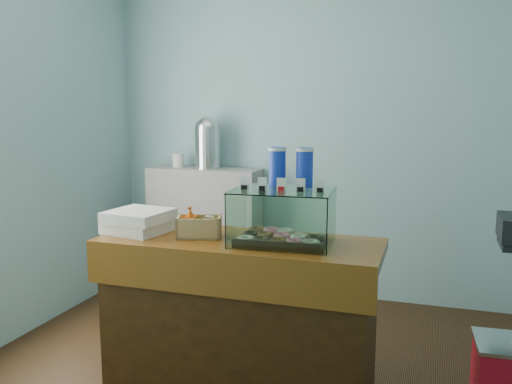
% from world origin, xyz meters
% --- Properties ---
extents(ground, '(3.50, 3.50, 0.00)m').
position_xyz_m(ground, '(0.00, 0.00, 0.00)').
color(ground, black).
rests_on(ground, ground).
extents(room_shell, '(3.54, 3.04, 2.82)m').
position_xyz_m(room_shell, '(0.03, 0.01, 1.71)').
color(room_shell, '#7BADB4').
rests_on(room_shell, ground).
extents(counter, '(1.60, 0.60, 0.90)m').
position_xyz_m(counter, '(0.00, -0.25, 0.46)').
color(counter, '#3D240B').
rests_on(counter, ground).
extents(back_shelf, '(1.00, 0.32, 1.10)m').
position_xyz_m(back_shelf, '(-0.90, 1.32, 0.55)').
color(back_shelf, gray).
rests_on(back_shelf, ground).
extents(display_case, '(0.57, 0.43, 0.52)m').
position_xyz_m(display_case, '(0.25, -0.22, 1.07)').
color(display_case, '#372010').
rests_on(display_case, counter).
extents(condiment_crate, '(0.28, 0.22, 0.18)m').
position_xyz_m(condiment_crate, '(-0.24, -0.27, 0.96)').
color(condiment_crate, tan).
rests_on(condiment_crate, counter).
extents(pastry_boxes, '(0.38, 0.39, 0.13)m').
position_xyz_m(pastry_boxes, '(-0.63, -0.27, 0.97)').
color(pastry_boxes, silver).
rests_on(pastry_boxes, counter).
extents(coffee_urn, '(0.25, 0.25, 0.45)m').
position_xyz_m(coffee_urn, '(-0.86, 1.31, 1.34)').
color(coffee_urn, silver).
rests_on(coffee_urn, back_shelf).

